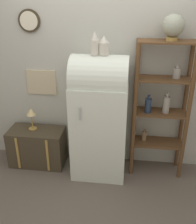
{
  "coord_description": "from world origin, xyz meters",
  "views": [
    {
      "loc": [
        0.36,
        -2.63,
        2.21
      ],
      "look_at": [
        -0.02,
        0.27,
        0.86
      ],
      "focal_mm": 42.0,
      "sensor_mm": 36.0,
      "label": 1
    }
  ],
  "objects_px": {
    "globe": "(173,26)",
    "vase_left": "(95,44)",
    "suitcase_trunk": "(38,147)",
    "refrigerator": "(100,116)",
    "vase_center": "(104,46)",
    "desk_lamp": "(31,114)"
  },
  "relations": [
    {
      "from": "refrigerator",
      "to": "globe",
      "type": "height_order",
      "value": "globe"
    },
    {
      "from": "refrigerator",
      "to": "globe",
      "type": "xyz_separation_m",
      "value": [
        0.78,
        0.11,
        1.06
      ]
    },
    {
      "from": "vase_center",
      "to": "desk_lamp",
      "type": "xyz_separation_m",
      "value": [
        -0.96,
        0.08,
        -0.92
      ]
    },
    {
      "from": "desk_lamp",
      "to": "vase_center",
      "type": "bearing_deg",
      "value": -4.57
    },
    {
      "from": "globe",
      "to": "vase_left",
      "type": "height_order",
      "value": "globe"
    },
    {
      "from": "refrigerator",
      "to": "globe",
      "type": "distance_m",
      "value": 1.32
    },
    {
      "from": "vase_left",
      "to": "desk_lamp",
      "type": "height_order",
      "value": "vase_left"
    },
    {
      "from": "refrigerator",
      "to": "vase_left",
      "type": "distance_m",
      "value": 0.87
    },
    {
      "from": "globe",
      "to": "vase_center",
      "type": "bearing_deg",
      "value": -171.39
    },
    {
      "from": "refrigerator",
      "to": "desk_lamp",
      "type": "height_order",
      "value": "refrigerator"
    },
    {
      "from": "vase_left",
      "to": "refrigerator",
      "type": "bearing_deg",
      "value": 12.86
    },
    {
      "from": "refrigerator",
      "to": "vase_center",
      "type": "bearing_deg",
      "value": 3.61
    },
    {
      "from": "vase_left",
      "to": "desk_lamp",
      "type": "relative_size",
      "value": 0.84
    },
    {
      "from": "globe",
      "to": "vase_left",
      "type": "distance_m",
      "value": 0.86
    },
    {
      "from": "suitcase_trunk",
      "to": "refrigerator",
      "type": "bearing_deg",
      "value": -3.44
    },
    {
      "from": "globe",
      "to": "vase_left",
      "type": "bearing_deg",
      "value": -171.37
    },
    {
      "from": "vase_left",
      "to": "vase_center",
      "type": "bearing_deg",
      "value": 8.82
    },
    {
      "from": "refrigerator",
      "to": "globe",
      "type": "relative_size",
      "value": 5.64
    },
    {
      "from": "suitcase_trunk",
      "to": "globe",
      "type": "xyz_separation_m",
      "value": [
        1.65,
        0.06,
        1.61
      ]
    },
    {
      "from": "vase_left",
      "to": "vase_center",
      "type": "height_order",
      "value": "vase_left"
    },
    {
      "from": "refrigerator",
      "to": "suitcase_trunk",
      "type": "relative_size",
      "value": 2.12
    },
    {
      "from": "suitcase_trunk",
      "to": "vase_center",
      "type": "distance_m",
      "value": 1.68
    }
  ]
}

